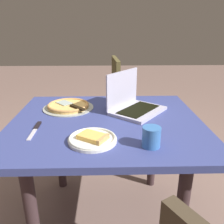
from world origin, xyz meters
TOP-DOWN VIEW (x-y plane):
  - ground_plane at (0.00, 0.00)m, footprint 12.00×12.00m
  - dining_table at (0.00, 0.00)m, footprint 1.06×0.92m
  - laptop at (-0.16, -0.14)m, footprint 0.38×0.39m
  - pizza_plate at (0.06, 0.25)m, footprint 0.22×0.22m
  - pizza_tray at (0.24, -0.20)m, footprint 0.32×0.32m
  - table_knife at (0.36, 0.11)m, footprint 0.02×0.21m
  - drink_cup at (-0.19, 0.30)m, footprint 0.08×0.08m
  - chair_far at (0.03, -0.92)m, footprint 0.47×0.47m

SIDE VIEW (x-z plane):
  - ground_plane at x=0.00m, z-range 0.00..0.00m
  - chair_far at x=0.03m, z-range 0.06..0.98m
  - dining_table at x=0.00m, z-range 0.26..0.96m
  - table_knife at x=0.36m, z-range 0.70..0.71m
  - pizza_plate at x=0.06m, z-range 0.70..0.74m
  - pizza_tray at x=0.24m, z-range 0.70..0.74m
  - drink_cup at x=-0.19m, z-range 0.70..0.80m
  - laptop at x=-0.16m, z-range 0.63..0.87m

